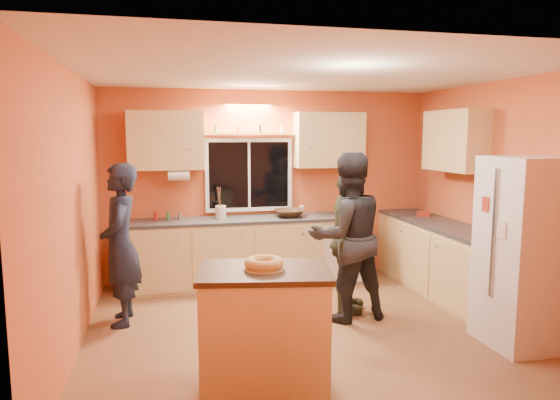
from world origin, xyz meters
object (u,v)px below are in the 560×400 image
object	(u,v)px
island	(264,329)
person_right	(347,241)
refrigerator	(527,252)
person_center	(347,237)
person_left	(120,245)

from	to	relation	value
island	person_right	bearing A→B (deg)	60.66
refrigerator	person_center	bearing A→B (deg)	144.26
refrigerator	person_left	world-z (taller)	refrigerator
person_left	person_center	world-z (taller)	person_center
refrigerator	person_right	xyz separation A→B (m)	(-1.34, 1.23, -0.09)
refrigerator	person_left	size ratio (longest dim) A/B	1.05
island	person_left	xyz separation A→B (m)	(-1.20, 1.70, 0.36)
person_left	person_center	size ratio (longest dim) A/B	0.94
person_center	person_left	bearing A→B (deg)	-16.20
refrigerator	person_left	bearing A→B (deg)	159.44
person_right	person_center	bearing A→B (deg)	-176.48
refrigerator	island	distance (m)	2.63
person_center	person_right	xyz separation A→B (m)	(0.08, 0.21, -0.09)
person_center	refrigerator	bearing A→B (deg)	137.68
refrigerator	island	xyz separation A→B (m)	(-2.59, -0.28, -0.41)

